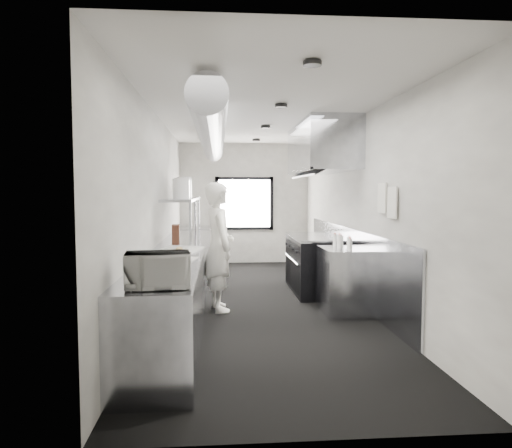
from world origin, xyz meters
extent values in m
cube|color=black|center=(0.00, 0.00, 0.00)|extent=(3.00, 8.00, 0.01)
cube|color=beige|center=(0.00, 0.00, 2.80)|extent=(3.00, 8.00, 0.01)
cube|color=silver|center=(0.00, 4.00, 1.40)|extent=(3.00, 0.02, 2.80)
cube|color=silver|center=(0.00, -4.00, 1.40)|extent=(3.00, 0.02, 2.80)
cube|color=silver|center=(-1.50, 0.00, 1.40)|extent=(0.02, 8.00, 2.80)
cube|color=silver|center=(1.50, 0.00, 1.40)|extent=(0.02, 8.00, 2.80)
cube|color=#8E929B|center=(1.48, 0.30, 0.55)|extent=(0.03, 5.50, 1.10)
cylinder|color=gray|center=(-0.70, 0.40, 2.55)|extent=(0.40, 6.40, 0.40)
cube|color=silver|center=(0.00, 3.96, 1.40)|extent=(1.20, 0.03, 1.10)
cube|color=black|center=(0.00, 3.98, 1.98)|extent=(1.36, 0.03, 0.08)
cube|color=black|center=(0.00, 3.98, 0.82)|extent=(1.36, 0.03, 0.08)
cube|color=black|center=(-0.64, 3.98, 1.40)|extent=(0.08, 0.03, 1.25)
cube|color=black|center=(0.64, 3.98, 1.40)|extent=(0.08, 0.03, 1.25)
cube|color=#8E929B|center=(1.10, 0.70, 2.40)|extent=(0.80, 2.20, 0.80)
cube|color=#8E929B|center=(0.72, 0.70, 2.01)|extent=(0.05, 2.20, 0.05)
cube|color=black|center=(1.02, 0.70, 2.06)|extent=(0.50, 2.10, 0.28)
cube|color=#8E929B|center=(-1.15, -0.50, 0.45)|extent=(0.70, 6.00, 0.90)
cube|color=#8E929B|center=(-1.20, 1.00, 1.55)|extent=(0.45, 3.00, 0.04)
cylinder|color=#8E929B|center=(-1.00, -0.40, 1.22)|extent=(0.04, 0.04, 0.66)
cylinder|color=#8E929B|center=(-1.00, 1.00, 1.22)|extent=(0.04, 0.04, 0.66)
cylinder|color=#8E929B|center=(-1.00, 2.40, 1.22)|extent=(0.04, 0.04, 0.66)
cube|color=black|center=(1.05, 0.70, 0.45)|extent=(0.85, 1.60, 0.90)
cube|color=#8E929B|center=(1.05, 0.70, 0.92)|extent=(0.85, 1.60, 0.04)
cube|color=#8E929B|center=(0.64, 0.70, 0.45)|extent=(0.03, 1.55, 0.80)
cylinder|color=#8E929B|center=(0.61, 0.70, 0.55)|extent=(0.03, 1.30, 0.03)
cube|color=#8E929B|center=(1.15, -0.70, 0.45)|extent=(0.65, 0.80, 0.90)
cube|color=#8E929B|center=(-1.15, 3.20, 0.45)|extent=(0.70, 1.20, 0.90)
cube|color=white|center=(1.47, -1.20, 1.60)|extent=(0.02, 0.28, 0.38)
cube|color=white|center=(1.47, -1.55, 1.55)|extent=(0.02, 0.28, 0.38)
imported|color=white|center=(-0.60, -0.40, 0.90)|extent=(0.58, 0.74, 1.81)
imported|color=silver|center=(-1.10, -3.17, 1.04)|extent=(0.52, 0.42, 0.29)
cylinder|color=#B2C0B1|center=(-1.28, -2.43, 0.96)|extent=(0.18, 0.18, 0.11)
cylinder|color=#B2C0B1|center=(-1.28, -2.41, 0.95)|extent=(0.16, 0.16, 0.10)
cube|color=white|center=(-1.04, -1.63, 0.91)|extent=(0.40, 0.46, 0.01)
cylinder|color=white|center=(-1.08, -1.26, 0.91)|extent=(0.21, 0.21, 0.02)
sphere|color=tan|center=(-1.08, -1.26, 0.96)|extent=(0.09, 0.09, 0.09)
cube|color=silver|center=(-1.11, -0.73, 0.91)|extent=(0.64, 0.77, 0.02)
cube|color=brown|center=(-1.27, 0.33, 1.03)|extent=(0.12, 0.25, 0.27)
cylinder|color=white|center=(-1.18, 0.28, 1.72)|extent=(0.32, 0.32, 0.31)
cylinder|color=white|center=(-1.19, 0.76, 1.74)|extent=(0.31, 0.31, 0.33)
cylinder|color=white|center=(-1.19, 1.20, 1.75)|extent=(0.26, 0.26, 0.36)
cylinder|color=white|center=(-1.21, 1.79, 1.73)|extent=(0.24, 0.24, 0.33)
cylinder|color=silver|center=(1.13, -0.99, 0.98)|extent=(0.06, 0.06, 0.16)
cylinder|color=silver|center=(1.14, -0.88, 0.99)|extent=(0.06, 0.06, 0.17)
cylinder|color=silver|center=(1.06, -0.66, 0.99)|extent=(0.06, 0.06, 0.18)
cylinder|color=silver|center=(1.11, -0.59, 0.98)|extent=(0.07, 0.07, 0.16)
cylinder|color=silver|center=(1.07, -0.39, 0.98)|extent=(0.07, 0.07, 0.17)
camera|label=1|loc=(-0.60, -7.02, 1.69)|focal=32.99mm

